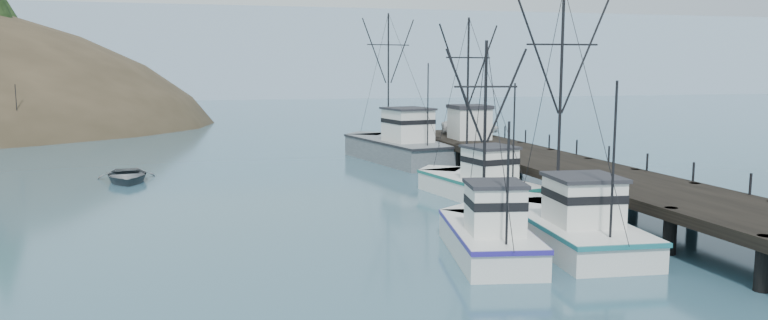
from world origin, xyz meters
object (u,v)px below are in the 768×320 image
(trawler_near, at_px, (566,225))
(pier_shed, at_px, (469,122))
(work_vessel, at_px, (396,146))
(pier, at_px, (552,164))
(trawler_mid, at_px, (487,235))
(trawler_far, at_px, (475,184))
(pickup_truck, at_px, (470,126))
(motorboat, at_px, (127,181))

(trawler_near, xyz_separation_m, pier_shed, (5.52, 25.57, 2.60))
(work_vessel, bearing_deg, pier, -70.30)
(trawler_mid, bearing_deg, pier_shed, 69.83)
(trawler_mid, xyz_separation_m, work_vessel, (4.24, 29.25, 0.41))
(trawler_far, distance_m, pickup_truck, 19.98)
(trawler_mid, xyz_separation_m, pier_shed, (9.74, 26.51, 2.60))
(work_vessel, relative_size, motorboat, 2.75)
(trawler_mid, xyz_separation_m, motorboat, (-16.72, 23.72, -0.82))
(trawler_mid, distance_m, pickup_truck, 32.85)
(motorboat, bearing_deg, trawler_mid, -60.75)
(trawler_far, bearing_deg, trawler_near, -91.02)
(pickup_truck, distance_m, motorboat, 29.18)
(pickup_truck, bearing_deg, motorboat, 119.68)
(trawler_near, height_order, trawler_far, trawler_near)
(trawler_mid, height_order, pier_shed, trawler_mid)
(trawler_mid, distance_m, trawler_far, 12.90)
(pier_shed, bearing_deg, trawler_near, -102.19)
(trawler_near, bearing_deg, pier_shed, 77.81)
(pier_shed, relative_size, motorboat, 0.58)
(trawler_mid, bearing_deg, work_vessel, 81.76)
(trawler_mid, xyz_separation_m, trawler_far, (4.41, 12.12, 0.00))
(pier, bearing_deg, pickup_truck, 85.33)
(pier, bearing_deg, trawler_far, -170.55)
(trawler_far, xyz_separation_m, pickup_truck, (7.06, 18.59, 1.89))
(trawler_near, bearing_deg, pier, 64.36)
(trawler_mid, relative_size, pier_shed, 2.90)
(trawler_near, bearing_deg, pickup_truck, 76.29)
(work_vessel, height_order, motorboat, work_vessel)
(trawler_far, height_order, work_vessel, work_vessel)
(pickup_truck, bearing_deg, trawler_near, -177.96)
(pier_shed, height_order, motorboat, pier_shed)
(pier, distance_m, pier_shed, 13.56)
(pier, xyz_separation_m, pier_shed, (-0.30, 13.45, 1.73))
(trawler_far, relative_size, motorboat, 2.01)
(trawler_near, bearing_deg, motorboat, 132.57)
(pier, height_order, trawler_far, trawler_far)
(pier, relative_size, trawler_mid, 4.74)
(pier, bearing_deg, pier_shed, 91.26)
(work_vessel, relative_size, pier_shed, 4.76)
(pier, height_order, work_vessel, work_vessel)
(trawler_near, xyz_separation_m, trawler_mid, (-4.21, -0.93, -0.00))
(trawler_far, xyz_separation_m, motorboat, (-21.13, 11.60, -0.82))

